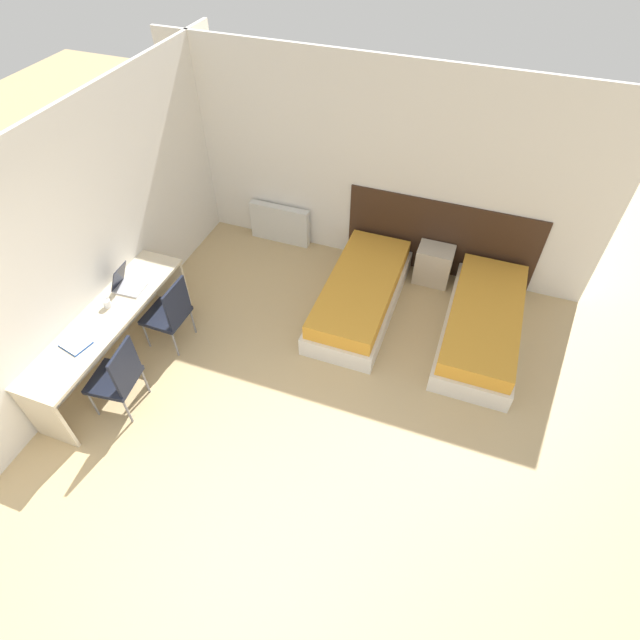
# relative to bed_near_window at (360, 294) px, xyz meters

# --- Properties ---
(ground_plane) EXTENTS (20.00, 20.00, 0.00)m
(ground_plane) POSITION_rel_bed_near_window_xyz_m (-0.22, -3.29, -0.22)
(ground_plane) COLOR tan
(wall_back) EXTENTS (5.77, 0.05, 2.70)m
(wall_back) POSITION_rel_bed_near_window_xyz_m (-0.22, 1.09, 1.13)
(wall_back) COLOR white
(wall_back) RESTS_ON ground_plane
(wall_left) EXTENTS (0.05, 5.36, 2.70)m
(wall_left) POSITION_rel_bed_near_window_xyz_m (-2.63, -1.11, 1.13)
(wall_left) COLOR white
(wall_left) RESTS_ON ground_plane
(headboard_panel) EXTENTS (2.50, 0.03, 1.09)m
(headboard_panel) POSITION_rel_bed_near_window_xyz_m (0.76, 1.05, 0.33)
(headboard_panel) COLOR #382316
(headboard_panel) RESTS_ON ground_plane
(bed_near_window) EXTENTS (0.88, 2.04, 0.46)m
(bed_near_window) POSITION_rel_bed_near_window_xyz_m (0.00, 0.00, 0.00)
(bed_near_window) COLOR silver
(bed_near_window) RESTS_ON ground_plane
(bed_near_door) EXTENTS (0.88, 2.04, 0.46)m
(bed_near_door) POSITION_rel_bed_near_window_xyz_m (1.52, 0.00, 0.00)
(bed_near_door) COLOR silver
(bed_near_door) RESTS_ON ground_plane
(nightstand) EXTENTS (0.46, 0.34, 0.53)m
(nightstand) POSITION_rel_bed_near_window_xyz_m (0.76, 0.85, 0.04)
(nightstand) COLOR beige
(nightstand) RESTS_ON ground_plane
(radiator) EXTENTS (0.89, 0.12, 0.58)m
(radiator) POSITION_rel_bed_near_window_xyz_m (-1.52, 0.97, 0.07)
(radiator) COLOR silver
(radiator) RESTS_ON ground_plane
(desk) EXTENTS (0.55, 2.24, 0.74)m
(desk) POSITION_rel_bed_near_window_xyz_m (-2.33, -1.81, 0.37)
(desk) COLOR beige
(desk) RESTS_ON ground_plane
(chair_near_laptop) EXTENTS (0.46, 0.46, 0.93)m
(chair_near_laptop) POSITION_rel_bed_near_window_xyz_m (-1.89, -1.32, 0.28)
(chair_near_laptop) COLOR black
(chair_near_laptop) RESTS_ON ground_plane
(chair_near_notebook) EXTENTS (0.51, 0.51, 0.93)m
(chair_near_notebook) POSITION_rel_bed_near_window_xyz_m (-1.89, -2.30, 0.28)
(chair_near_notebook) COLOR black
(chair_near_notebook) RESTS_ON ground_plane
(laptop) EXTENTS (0.33, 0.26, 0.31)m
(laptop) POSITION_rel_bed_near_window_xyz_m (-2.36, -1.35, 0.58)
(laptop) COLOR silver
(laptop) RESTS_ON desk
(open_notebook) EXTENTS (0.32, 0.28, 0.02)m
(open_notebook) POSITION_rel_bed_near_window_xyz_m (-2.35, -2.24, 0.53)
(open_notebook) COLOR #1E4793
(open_notebook) RESTS_ON desk
(mug) EXTENTS (0.08, 0.08, 0.09)m
(mug) POSITION_rel_bed_near_window_xyz_m (-2.39, -1.67, 0.57)
(mug) COLOR white
(mug) RESTS_ON desk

